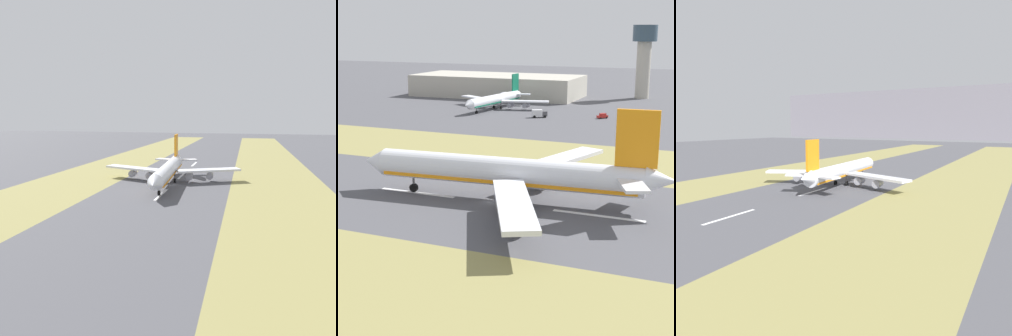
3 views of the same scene
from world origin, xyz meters
TOP-DOWN VIEW (x-y plane):
  - ground_plane at (0.00, 0.00)m, footprint 800.00×800.00m
  - grass_median_west at (-45.00, 0.00)m, footprint 40.00×600.00m
  - grass_median_east at (45.00, 0.00)m, footprint 40.00×600.00m
  - centreline_dash_near at (0.00, -62.46)m, footprint 1.20×18.00m
  - centreline_dash_mid at (0.00, -22.46)m, footprint 1.20×18.00m
  - centreline_dash_far at (0.00, 17.54)m, footprint 1.20×18.00m
  - airplane_main_jet at (2.29, -4.36)m, footprint 63.95×67.22m

SIDE VIEW (x-z plane):
  - ground_plane at x=0.00m, z-range 0.00..0.00m
  - grass_median_west at x=-45.00m, z-range 0.00..0.01m
  - grass_median_east at x=45.00m, z-range 0.00..0.01m
  - centreline_dash_near at x=0.00m, z-range 0.00..0.01m
  - centreline_dash_mid at x=0.00m, z-range 0.00..0.01m
  - centreline_dash_far at x=0.00m, z-range 0.00..0.01m
  - airplane_main_jet at x=2.29m, z-range -4.08..16.12m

